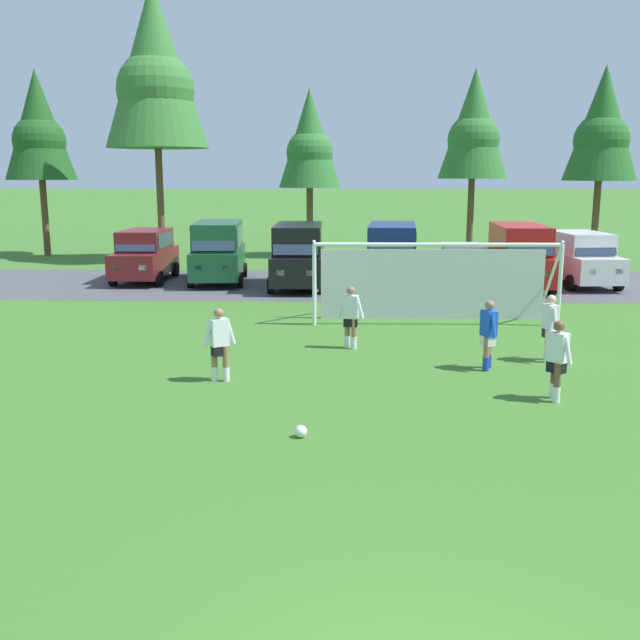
{
  "coord_description": "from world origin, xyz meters",
  "views": [
    {
      "loc": [
        -0.71,
        -5.16,
        4.5
      ],
      "look_at": [
        -1.19,
        11.82,
        1.04
      ],
      "focal_mm": 40.5,
      "sensor_mm": 36.0,
      "label": 1
    }
  ],
  "objects_px": {
    "player_winger_left": "(557,361)",
    "parked_car_slot_center_right": "(463,266)",
    "player_midfield_center": "(550,328)",
    "parked_car_slot_far_right": "(581,258)",
    "player_striker_near": "(488,335)",
    "player_trailing_back": "(220,345)",
    "parked_car_slot_left": "(218,250)",
    "parked_car_slot_far_left": "(145,255)",
    "parked_car_slot_center": "(392,254)",
    "parked_car_slot_center_left": "(298,254)",
    "parked_car_slot_right": "(519,255)",
    "player_winger_right": "(351,317)",
    "soccer_goal": "(433,279)",
    "soccer_ball": "(301,431)"
  },
  "relations": [
    {
      "from": "player_midfield_center",
      "to": "player_striker_near",
      "type": "bearing_deg",
      "value": -153.78
    },
    {
      "from": "player_winger_left",
      "to": "parked_car_slot_center_right",
      "type": "xyz_separation_m",
      "value": [
        0.59,
        14.8,
        0.05
      ]
    },
    {
      "from": "player_winger_right",
      "to": "parked_car_slot_left",
      "type": "xyz_separation_m",
      "value": [
        -5.39,
        11.61,
        0.52
      ]
    },
    {
      "from": "player_winger_right",
      "to": "parked_car_slot_center_left",
      "type": "relative_size",
      "value": 0.34
    },
    {
      "from": "player_winger_right",
      "to": "parked_car_slot_center_right",
      "type": "distance_m",
      "value": 11.47
    },
    {
      "from": "parked_car_slot_left",
      "to": "parked_car_slot_far_left",
      "type": "bearing_deg",
      "value": 175.48
    },
    {
      "from": "soccer_ball",
      "to": "soccer_goal",
      "type": "xyz_separation_m",
      "value": [
        3.55,
        10.31,
        1.18
      ]
    },
    {
      "from": "parked_car_slot_left",
      "to": "parked_car_slot_center",
      "type": "xyz_separation_m",
      "value": [
        7.17,
        -1.22,
        0.0
      ]
    },
    {
      "from": "player_trailing_back",
      "to": "parked_car_slot_far_left",
      "type": "relative_size",
      "value": 0.36
    },
    {
      "from": "parked_car_slot_center_right",
      "to": "parked_car_slot_far_right",
      "type": "bearing_deg",
      "value": 7.9
    },
    {
      "from": "player_striker_near",
      "to": "soccer_goal",
      "type": "bearing_deg",
      "value": 95.67
    },
    {
      "from": "parked_car_slot_center_left",
      "to": "parked_car_slot_right",
      "type": "xyz_separation_m",
      "value": [
        8.77,
        0.02,
        0.0
      ]
    },
    {
      "from": "soccer_goal",
      "to": "parked_car_slot_far_left",
      "type": "distance_m",
      "value": 13.82
    },
    {
      "from": "player_winger_right",
      "to": "player_striker_near",
      "type": "bearing_deg",
      "value": -32.35
    },
    {
      "from": "player_trailing_back",
      "to": "parked_car_slot_far_right",
      "type": "height_order",
      "value": "parked_car_slot_far_right"
    },
    {
      "from": "parked_car_slot_far_left",
      "to": "parked_car_slot_right",
      "type": "height_order",
      "value": "parked_car_slot_right"
    },
    {
      "from": "player_striker_near",
      "to": "player_winger_right",
      "type": "distance_m",
      "value": 3.75
    },
    {
      "from": "soccer_goal",
      "to": "parked_car_slot_left",
      "type": "xyz_separation_m",
      "value": [
        -7.99,
        7.88,
        0.05
      ]
    },
    {
      "from": "player_winger_left",
      "to": "parked_car_slot_far_right",
      "type": "xyz_separation_m",
      "value": [
        5.47,
        15.48,
        0.29
      ]
    },
    {
      "from": "player_striker_near",
      "to": "parked_car_slot_center_right",
      "type": "bearing_deg",
      "value": 83.16
    },
    {
      "from": "parked_car_slot_center_right",
      "to": "parked_car_slot_center",
      "type": "bearing_deg",
      "value": -178.35
    },
    {
      "from": "player_midfield_center",
      "to": "parked_car_slot_far_right",
      "type": "height_order",
      "value": "parked_car_slot_far_right"
    },
    {
      "from": "parked_car_slot_far_left",
      "to": "parked_car_slot_center_left",
      "type": "distance_m",
      "value": 6.82
    },
    {
      "from": "soccer_goal",
      "to": "player_striker_near",
      "type": "height_order",
      "value": "soccer_goal"
    },
    {
      "from": "player_midfield_center",
      "to": "player_winger_left",
      "type": "distance_m",
      "value": 3.21
    },
    {
      "from": "player_striker_near",
      "to": "player_trailing_back",
      "type": "relative_size",
      "value": 1.0
    },
    {
      "from": "parked_car_slot_left",
      "to": "parked_car_slot_center",
      "type": "distance_m",
      "value": 7.28
    },
    {
      "from": "player_winger_right",
      "to": "parked_car_slot_right",
      "type": "relative_size",
      "value": 0.34
    },
    {
      "from": "soccer_ball",
      "to": "player_winger_left",
      "type": "distance_m",
      "value": 5.55
    },
    {
      "from": "parked_car_slot_left",
      "to": "parked_car_slot_center_left",
      "type": "height_order",
      "value": "same"
    },
    {
      "from": "parked_car_slot_right",
      "to": "player_midfield_center",
      "type": "bearing_deg",
      "value": -99.93
    },
    {
      "from": "parked_car_slot_center_right",
      "to": "player_trailing_back",
      "type": "bearing_deg",
      "value": -119.09
    },
    {
      "from": "player_striker_near",
      "to": "parked_car_slot_center",
      "type": "xyz_separation_m",
      "value": [
        -1.39,
        12.4,
        0.52
      ]
    },
    {
      "from": "parked_car_slot_center_left",
      "to": "parked_car_slot_left",
      "type": "bearing_deg",
      "value": 158.25
    },
    {
      "from": "player_trailing_back",
      "to": "player_winger_right",
      "type": "bearing_deg",
      "value": 47.18
    },
    {
      "from": "soccer_ball",
      "to": "player_winger_left",
      "type": "height_order",
      "value": "player_winger_left"
    },
    {
      "from": "parked_car_slot_center_left",
      "to": "parked_car_slot_far_right",
      "type": "relative_size",
      "value": 1.02
    },
    {
      "from": "player_midfield_center",
      "to": "parked_car_slot_center",
      "type": "bearing_deg",
      "value": 104.67
    },
    {
      "from": "parked_car_slot_center_right",
      "to": "player_striker_near",
      "type": "bearing_deg",
      "value": -96.84
    },
    {
      "from": "player_trailing_back",
      "to": "player_winger_left",
      "type": "bearing_deg",
      "value": -9.56
    },
    {
      "from": "player_midfield_center",
      "to": "player_trailing_back",
      "type": "distance_m",
      "value": 7.97
    },
    {
      "from": "parked_car_slot_center",
      "to": "player_striker_near",
      "type": "bearing_deg",
      "value": -83.62
    },
    {
      "from": "parked_car_slot_center_right",
      "to": "parked_car_slot_right",
      "type": "height_order",
      "value": "parked_car_slot_right"
    },
    {
      "from": "player_winger_left",
      "to": "parked_car_slot_far_right",
      "type": "bearing_deg",
      "value": 70.54
    },
    {
      "from": "player_trailing_back",
      "to": "parked_car_slot_far_right",
      "type": "distance_m",
      "value": 18.96
    },
    {
      "from": "parked_car_slot_center",
      "to": "parked_car_slot_far_right",
      "type": "relative_size",
      "value": 1.04
    },
    {
      "from": "player_trailing_back",
      "to": "parked_car_slot_center_left",
      "type": "distance_m",
      "value": 13.43
    },
    {
      "from": "parked_car_slot_right",
      "to": "parked_car_slot_far_right",
      "type": "bearing_deg",
      "value": 18.12
    },
    {
      "from": "parked_car_slot_right",
      "to": "parked_car_slot_far_right",
      "type": "height_order",
      "value": "parked_car_slot_right"
    },
    {
      "from": "parked_car_slot_center_left",
      "to": "player_striker_near",
      "type": "bearing_deg",
      "value": -67.31
    }
  ]
}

